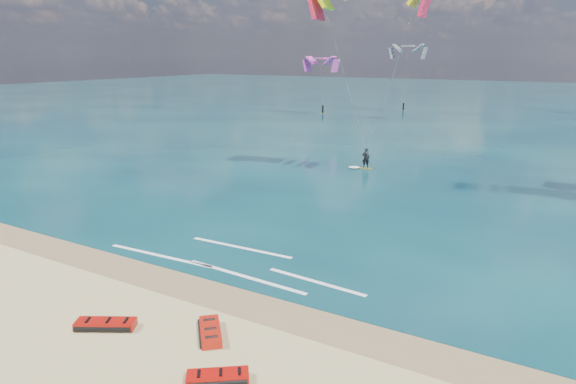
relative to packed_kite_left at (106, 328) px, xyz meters
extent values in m
plane|color=tan|center=(-0.40, 41.45, 0.00)|extent=(320.00, 320.00, 0.00)
cube|color=brown|center=(-0.40, 4.45, 0.00)|extent=(320.00, 2.40, 0.01)
cube|color=#0A2A3A|center=(-0.40, 105.45, 0.02)|extent=(320.00, 200.00, 0.04)
cube|color=yellow|center=(-2.11, 31.78, 0.07)|extent=(1.44, 0.59, 0.06)
imported|color=black|center=(-2.11, 31.78, 1.02)|extent=(0.81, 0.72, 1.86)
cylinder|color=black|center=(-1.80, 31.47, 1.29)|extent=(0.57, 0.11, 0.04)
cube|color=white|center=(1.97, 6.56, 0.04)|extent=(6.88, 0.59, 0.01)
cube|color=white|center=(5.16, 7.75, 0.04)|extent=(5.18, 0.61, 0.01)
cube|color=white|center=(-0.39, 9.55, 0.04)|extent=(6.32, 0.47, 0.01)
cube|color=white|center=(-3.39, 6.45, 0.04)|extent=(6.62, 0.60, 0.01)
camera|label=1|loc=(15.12, -11.82, 10.29)|focal=32.00mm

